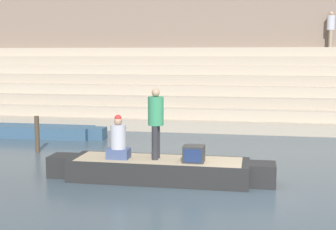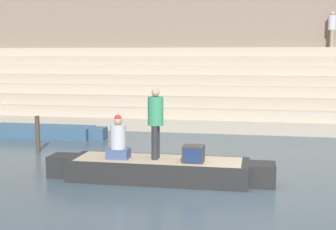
# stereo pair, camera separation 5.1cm
# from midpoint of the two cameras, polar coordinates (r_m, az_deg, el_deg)

# --- Properties ---
(ground_plane) EXTENTS (120.00, 120.00, 0.00)m
(ground_plane) POSITION_cam_midpoint_polar(r_m,az_deg,el_deg) (10.24, 8.09, -9.54)
(ground_plane) COLOR #3D4C56
(ghat_steps) EXTENTS (36.00, 5.52, 3.32)m
(ghat_steps) POSITION_cam_midpoint_polar(r_m,az_deg,el_deg) (21.12, 9.46, 2.37)
(ghat_steps) COLOR tan
(ghat_steps) RESTS_ON ground
(back_wall) EXTENTS (34.20, 1.28, 7.50)m
(back_wall) POSITION_cam_midpoint_polar(r_m,az_deg,el_deg) (23.61, 9.71, 9.06)
(back_wall) COLOR #7F6B5B
(back_wall) RESTS_ON ground
(rowboat_main) EXTENTS (5.41, 1.34, 0.52)m
(rowboat_main) POSITION_cam_midpoint_polar(r_m,az_deg,el_deg) (11.15, -1.27, -6.61)
(rowboat_main) COLOR black
(rowboat_main) RESTS_ON ground
(person_standing) EXTENTS (0.37, 0.37, 1.67)m
(person_standing) POSITION_cam_midpoint_polar(r_m,az_deg,el_deg) (10.96, -1.63, -0.47)
(person_standing) COLOR #28282D
(person_standing) RESTS_ON rowboat_main
(person_rowing) EXTENTS (0.52, 0.41, 1.05)m
(person_rowing) POSITION_cam_midpoint_polar(r_m,az_deg,el_deg) (11.16, -6.21, -3.21)
(person_rowing) COLOR #3D4C75
(person_rowing) RESTS_ON rowboat_main
(tv_set) EXTENTS (0.48, 0.44, 0.38)m
(tv_set) POSITION_cam_midpoint_polar(r_m,az_deg,el_deg) (10.76, 3.04, -4.75)
(tv_set) COLOR #2D2D2D
(tv_set) RESTS_ON rowboat_main
(moored_boat_shore) EXTENTS (4.80, 1.05, 0.42)m
(moored_boat_shore) POSITION_cam_midpoint_polar(r_m,az_deg,el_deg) (17.56, -15.26, -1.91)
(moored_boat_shore) COLOR #33516B
(moored_boat_shore) RESTS_ON ground
(mooring_post) EXTENTS (0.14, 0.14, 1.12)m
(mooring_post) POSITION_cam_midpoint_polar(r_m,az_deg,el_deg) (14.85, -15.76, -2.26)
(mooring_post) COLOR #473828
(mooring_post) RESTS_ON ground
(person_on_steps) EXTENTS (0.35, 0.35, 1.61)m
(person_on_steps) POSITION_cam_midpoint_polar(r_m,az_deg,el_deg) (22.94, 19.16, 10.13)
(person_on_steps) COLOR gray
(person_on_steps) RESTS_ON ghat_steps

